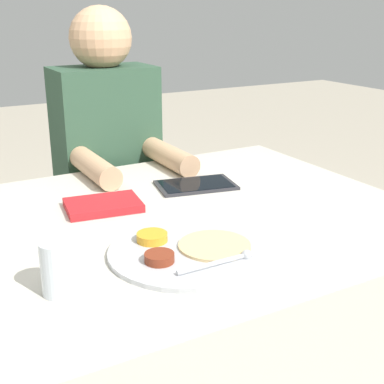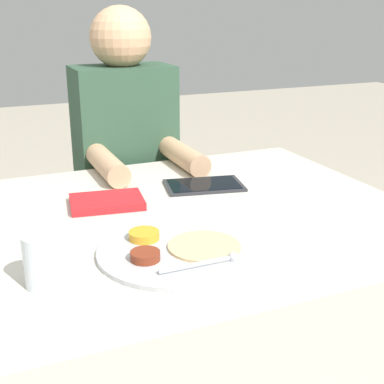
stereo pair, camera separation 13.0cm
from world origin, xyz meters
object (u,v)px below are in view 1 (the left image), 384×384
Objects in this scene: thali_tray at (187,251)px; person_diner at (110,195)px; red_notebook at (103,206)px; tablet_device at (196,185)px; drinking_glass at (59,267)px.

thali_tray is 0.83m from person_diner.
red_notebook is 0.30m from tablet_device.
thali_tray is 0.44m from tablet_device.
person_diner is at bearing 80.66° from thali_tray.
thali_tray is at bearing 5.76° from drinking_glass.
drinking_glass is at bearing -141.79° from tablet_device.
red_notebook is 0.53m from person_diner.
red_notebook is 2.00× the size of drinking_glass.
thali_tray is 1.63× the size of red_notebook.
red_notebook is 0.84× the size of tablet_device.
thali_tray is 0.28m from drinking_glass.
thali_tray is 0.27× the size of person_diner.
drinking_glass is (-0.21, -0.36, 0.04)m from red_notebook.
person_diner is (-0.10, 0.44, -0.15)m from tablet_device.
thali_tray reaches higher than red_notebook.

